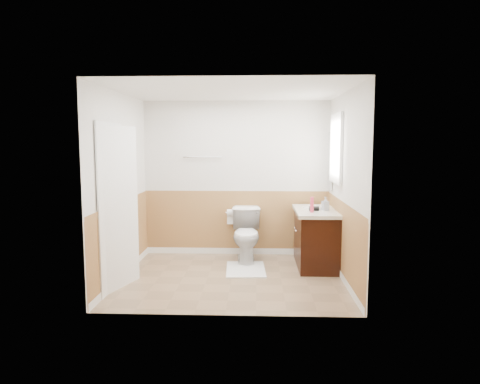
{
  "coord_description": "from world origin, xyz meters",
  "views": [
    {
      "loc": [
        0.34,
        -5.75,
        1.83
      ],
      "look_at": [
        0.1,
        0.25,
        1.15
      ],
      "focal_mm": 32.59,
      "sensor_mm": 36.0,
      "label": 1
    }
  ],
  "objects_px": {
    "toilet": "(247,235)",
    "lotion_bottle": "(312,205)",
    "vanity_cabinet": "(316,239)",
    "soap_dispenser": "(325,204)",
    "bath_mat": "(246,269)"
  },
  "relations": [
    {
      "from": "vanity_cabinet",
      "to": "lotion_bottle",
      "type": "bearing_deg",
      "value": -110.03
    },
    {
      "from": "toilet",
      "to": "soap_dispenser",
      "type": "distance_m",
      "value": 1.31
    },
    {
      "from": "bath_mat",
      "to": "soap_dispenser",
      "type": "relative_size",
      "value": 4.11
    },
    {
      "from": "vanity_cabinet",
      "to": "soap_dispenser",
      "type": "distance_m",
      "value": 0.56
    },
    {
      "from": "bath_mat",
      "to": "lotion_bottle",
      "type": "height_order",
      "value": "lotion_bottle"
    },
    {
      "from": "toilet",
      "to": "lotion_bottle",
      "type": "bearing_deg",
      "value": -31.06
    },
    {
      "from": "vanity_cabinet",
      "to": "soap_dispenser",
      "type": "relative_size",
      "value": 5.65
    },
    {
      "from": "lotion_bottle",
      "to": "vanity_cabinet",
      "type": "bearing_deg",
      "value": 69.97
    },
    {
      "from": "vanity_cabinet",
      "to": "lotion_bottle",
      "type": "relative_size",
      "value": 5.0
    },
    {
      "from": "toilet",
      "to": "bath_mat",
      "type": "distance_m",
      "value": 0.64
    },
    {
      "from": "bath_mat",
      "to": "soap_dispenser",
      "type": "height_order",
      "value": "soap_dispenser"
    },
    {
      "from": "toilet",
      "to": "lotion_bottle",
      "type": "relative_size",
      "value": 3.71
    },
    {
      "from": "vanity_cabinet",
      "to": "lotion_bottle",
      "type": "distance_m",
      "value": 0.63
    },
    {
      "from": "toilet",
      "to": "vanity_cabinet",
      "type": "distance_m",
      "value": 1.06
    },
    {
      "from": "soap_dispenser",
      "to": "vanity_cabinet",
      "type": "bearing_deg",
      "value": 154.09
    }
  ]
}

